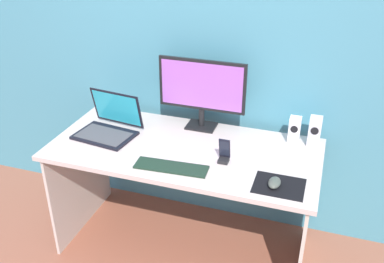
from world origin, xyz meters
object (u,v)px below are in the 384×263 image
(laptop, at_px, (109,126))
(phone_in_dock, at_px, (224,154))
(mouse, at_px, (274,183))
(speaker_near_monitor, at_px, (294,130))
(monitor, at_px, (202,90))
(keyboard_external, at_px, (171,167))
(speaker_right, at_px, (315,131))

(laptop, height_order, phone_in_dock, laptop)
(laptop, height_order, mouse, laptop)
(speaker_near_monitor, relative_size, mouse, 1.56)
(monitor, xyz_separation_m, phone_in_dock, (0.24, -0.35, -0.20))
(monitor, relative_size, keyboard_external, 1.37)
(speaker_right, bearing_deg, laptop, -168.08)
(speaker_right, height_order, laptop, laptop)
(laptop, distance_m, mouse, 1.06)
(keyboard_external, height_order, mouse, mouse)
(speaker_right, distance_m, laptop, 1.21)
(mouse, bearing_deg, speaker_right, 76.13)
(monitor, relative_size, phone_in_dock, 3.88)
(keyboard_external, bearing_deg, laptop, 149.97)
(monitor, xyz_separation_m, laptop, (-0.50, -0.26, -0.20))
(mouse, height_order, phone_in_dock, phone_in_dock)
(speaker_right, bearing_deg, monitor, 179.39)
(speaker_right, bearing_deg, mouse, -106.72)
(keyboard_external, xyz_separation_m, phone_in_dock, (0.25, 0.15, 0.04))
(laptop, xyz_separation_m, mouse, (1.03, -0.24, -0.03))
(monitor, height_order, keyboard_external, monitor)
(phone_in_dock, bearing_deg, laptop, 172.80)
(speaker_near_monitor, height_order, keyboard_external, speaker_near_monitor)
(speaker_near_monitor, distance_m, mouse, 0.49)
(monitor, bearing_deg, keyboard_external, -91.17)
(mouse, distance_m, phone_in_dock, 0.33)
(speaker_right, xyz_separation_m, speaker_near_monitor, (-0.11, -0.00, -0.01))
(speaker_right, distance_m, phone_in_dock, 0.56)
(monitor, bearing_deg, laptop, -153.01)
(phone_in_dock, bearing_deg, speaker_right, 37.85)
(speaker_right, height_order, mouse, speaker_right)
(speaker_right, xyz_separation_m, phone_in_dock, (-0.44, -0.34, -0.04))
(speaker_near_monitor, bearing_deg, laptop, -166.87)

